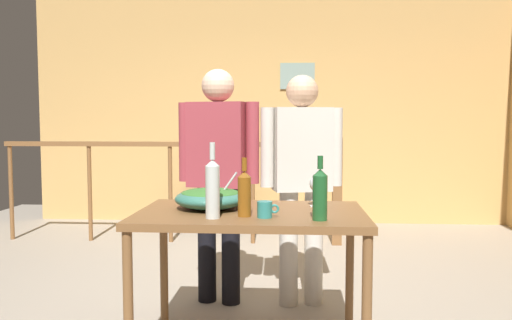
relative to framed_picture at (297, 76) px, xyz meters
The scene contains 15 objects.
ground_plane 3.38m from the framed_picture, 97.27° to the right, with size 7.87×7.87×0.00m, color #9E9384.
back_wall 0.56m from the framed_picture, behind, with size 6.05×0.10×2.89m, color tan.
framed_picture is the anchor object (origin of this frame).
stair_railing 1.80m from the framed_picture, 123.52° to the right, with size 3.63×0.10×1.13m.
tv_console 1.96m from the framed_picture, 163.79° to the right, with size 0.90×0.40×0.41m, color #38281E.
flat_screen_tv 1.61m from the framed_picture, 162.16° to the right, with size 0.52×0.12×0.40m.
serving_table 3.92m from the framed_picture, 94.49° to the right, with size 1.24×0.79×0.79m.
salad_bowl 3.84m from the framed_picture, 98.19° to the right, with size 0.40×0.40×0.21m.
wine_glass 3.68m from the framed_picture, 88.84° to the right, with size 0.08×0.08×0.18m.
wine_bottle_clear 4.08m from the framed_picture, 96.81° to the right, with size 0.07×0.07×0.39m.
wine_bottle_amber 4.02m from the framed_picture, 94.65° to the right, with size 0.07×0.07×0.31m.
wine_bottle_green 4.08m from the framed_picture, 89.01° to the right, with size 0.07×0.07×0.32m.
mug_teal 4.06m from the framed_picture, 93.02° to the right, with size 0.11×0.08×0.08m.
person_standing_left 3.15m from the framed_picture, 101.17° to the right, with size 0.58×0.30×1.65m.
person_standing_right 3.10m from the framed_picture, 90.03° to the right, with size 0.57×0.30×1.61m.
Camera 1 is at (0.28, -3.70, 1.28)m, focal length 35.68 mm.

